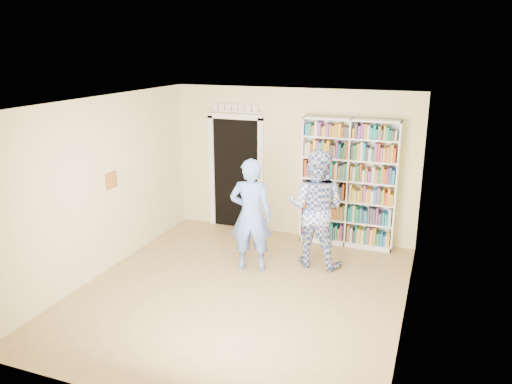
% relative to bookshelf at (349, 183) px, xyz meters
% --- Properties ---
extents(floor, '(5.00, 5.00, 0.00)m').
position_rel_bookshelf_xyz_m(floor, '(-1.07, -2.34, -1.13)').
color(floor, '#977549').
rests_on(floor, ground).
extents(ceiling, '(5.00, 5.00, 0.00)m').
position_rel_bookshelf_xyz_m(ceiling, '(-1.07, -2.34, 1.57)').
color(ceiling, white).
rests_on(ceiling, wall_back).
extents(wall_back, '(4.50, 0.00, 4.50)m').
position_rel_bookshelf_xyz_m(wall_back, '(-1.07, 0.16, 0.22)').
color(wall_back, beige).
rests_on(wall_back, floor).
extents(wall_left, '(0.00, 5.00, 5.00)m').
position_rel_bookshelf_xyz_m(wall_left, '(-3.32, -2.34, 0.22)').
color(wall_left, beige).
rests_on(wall_left, floor).
extents(wall_right, '(0.00, 5.00, 5.00)m').
position_rel_bookshelf_xyz_m(wall_right, '(1.18, -2.34, 0.22)').
color(wall_right, beige).
rests_on(wall_right, floor).
extents(bookshelf, '(1.63, 0.31, 2.24)m').
position_rel_bookshelf_xyz_m(bookshelf, '(0.00, 0.00, 0.00)').
color(bookshelf, white).
rests_on(bookshelf, floor).
extents(doorway, '(1.10, 0.08, 2.43)m').
position_rel_bookshelf_xyz_m(doorway, '(-2.17, 0.13, 0.05)').
color(doorway, black).
rests_on(doorway, floor).
extents(wall_art, '(0.03, 0.25, 0.25)m').
position_rel_bookshelf_xyz_m(wall_art, '(-3.30, -2.14, 0.27)').
color(wall_art, brown).
rests_on(wall_art, wall_left).
extents(man_blue, '(0.73, 0.56, 1.79)m').
position_rel_bookshelf_xyz_m(man_blue, '(-1.21, -1.56, -0.24)').
color(man_blue, '#658AE1').
rests_on(man_blue, floor).
extents(man_plaid, '(0.97, 0.78, 1.89)m').
position_rel_bookshelf_xyz_m(man_plaid, '(-0.31, -1.02, -0.18)').
color(man_plaid, '#34489F').
rests_on(man_plaid, floor).
extents(paper_sheet, '(0.20, 0.02, 0.28)m').
position_rel_bookshelf_xyz_m(paper_sheet, '(-0.24, -1.19, -0.18)').
color(paper_sheet, white).
rests_on(paper_sheet, man_plaid).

